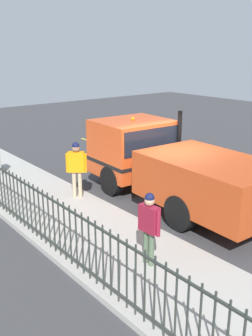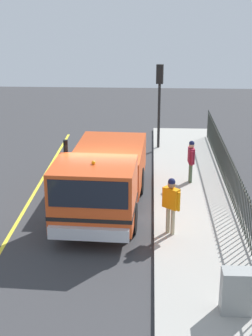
# 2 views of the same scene
# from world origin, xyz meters

# --- Properties ---
(ground_plane) EXTENTS (45.20, 45.20, 0.00)m
(ground_plane) POSITION_xyz_m (0.00, 0.00, 0.00)
(ground_plane) COLOR #38383A
(ground_plane) RESTS_ON ground
(sidewalk_slab) EXTENTS (2.85, 20.54, 0.13)m
(sidewalk_slab) POSITION_xyz_m (3.08, 0.00, 0.06)
(sidewalk_slab) COLOR #A3A099
(sidewalk_slab) RESTS_ON ground
(lane_marking) EXTENTS (0.12, 18.49, 0.01)m
(lane_marking) POSITION_xyz_m (-2.72, 0.00, 0.00)
(lane_marking) COLOR yellow
(lane_marking) RESTS_ON ground
(work_truck) EXTENTS (2.71, 6.73, 2.65)m
(work_truck) POSITION_xyz_m (-0.05, -0.25, 1.27)
(work_truck) COLOR #D84C1E
(work_truck) RESTS_ON ground
(worker_standing) EXTENTS (0.52, 0.49, 1.76)m
(worker_standing) POSITION_xyz_m (2.13, -1.86, 1.20)
(worker_standing) COLOR orange
(worker_standing) RESTS_ON sidewalk_slab
(pedestrian_distant) EXTENTS (0.23, 0.61, 1.63)m
(pedestrian_distant) POSITION_xyz_m (3.03, 2.44, 1.13)
(pedestrian_distant) COLOR maroon
(pedestrian_distant) RESTS_ON sidewalk_slab
(iron_fence) EXTENTS (0.04, 17.50, 1.36)m
(iron_fence) POSITION_xyz_m (4.33, -0.00, 0.82)
(iron_fence) COLOR #2D332D
(iron_fence) RESTS_ON sidewalk_slab
(traffic_light_near) EXTENTS (0.33, 0.25, 3.81)m
(traffic_light_near) POSITION_xyz_m (1.87, 6.84, 2.84)
(traffic_light_near) COLOR black
(traffic_light_near) RESTS_ON sidewalk_slab
(utility_cabinet) EXTENTS (0.70, 0.44, 1.06)m
(utility_cabinet) POSITION_xyz_m (3.48, -5.65, 0.66)
(utility_cabinet) COLOR gray
(utility_cabinet) RESTS_ON sidewalk_slab
(traffic_cone) EXTENTS (0.49, 0.49, 0.71)m
(traffic_cone) POSITION_xyz_m (-1.97, 2.88, 0.35)
(traffic_cone) COLOR orange
(traffic_cone) RESTS_ON ground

